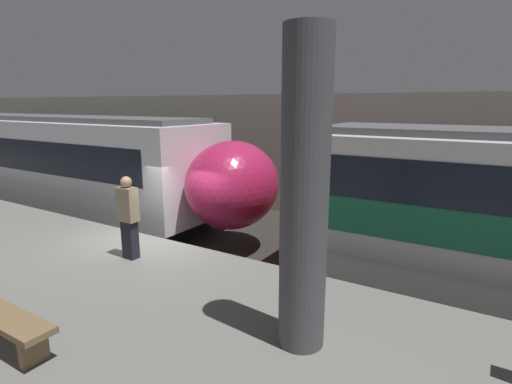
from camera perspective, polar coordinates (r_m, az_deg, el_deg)
name	(u,v)px	position (r m, az deg, el deg)	size (l,w,h in m)	color
ground_plane	(159,281)	(9.88, -13.72, -12.20)	(120.00, 120.00, 0.00)	#282623
platform	(50,307)	(8.23, -27.38, -14.38)	(40.00, 5.26, 1.09)	slate
station_rear_barrier	(294,155)	(14.87, 5.38, 5.27)	(50.00, 0.15, 4.40)	#B2AD9E
support_pillar_near	(304,196)	(4.73, 6.94, -0.61)	(0.58, 0.58, 3.84)	#47474C
train_modern	(40,161)	(17.74, -28.49, 3.88)	(20.04, 3.09, 3.63)	black
person_walking	(129,216)	(8.10, -17.75, -3.27)	(0.38, 0.24, 1.64)	black
platform_bench	(8,324)	(5.99, -31.92, -15.76)	(1.50, 0.40, 0.45)	brown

